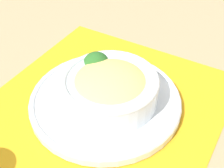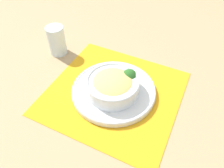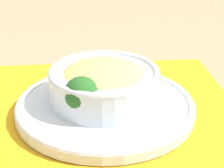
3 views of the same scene
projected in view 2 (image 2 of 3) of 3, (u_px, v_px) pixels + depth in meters
name	position (u px, v px, depth m)	size (l,w,h in m)	color
ground_plane	(114.00, 93.00, 0.81)	(4.00, 4.00, 0.00)	tan
placemat	(114.00, 93.00, 0.81)	(0.51, 0.50, 0.00)	orange
plate	(114.00, 90.00, 0.80)	(0.31, 0.31, 0.02)	silver
bowl	(113.00, 85.00, 0.76)	(0.19, 0.19, 0.07)	silver
broccoli_floret	(129.00, 77.00, 0.78)	(0.06, 0.06, 0.07)	#759E51
carrot_slice_near	(105.00, 79.00, 0.83)	(0.04, 0.04, 0.01)	orange
carrot_slice_middle	(102.00, 80.00, 0.82)	(0.04, 0.04, 0.01)	orange
carrot_slice_far	(100.00, 82.00, 0.82)	(0.04, 0.04, 0.01)	orange
water_glass	(57.00, 42.00, 0.94)	(0.07, 0.07, 0.13)	silver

